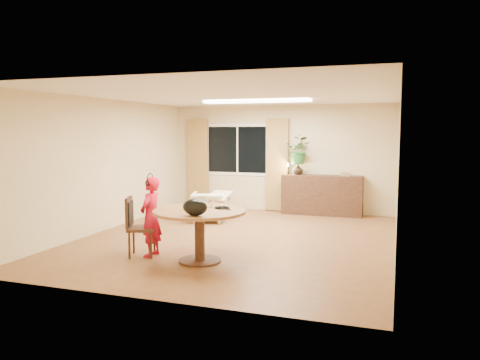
# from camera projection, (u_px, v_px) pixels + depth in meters

# --- Properties ---
(floor) EXTENTS (6.50, 6.50, 0.00)m
(floor) POSITION_uv_depth(u_px,v_px,m) (237.00, 239.00, 8.55)
(floor) COLOR brown
(floor) RESTS_ON ground
(ceiling) EXTENTS (6.50, 6.50, 0.00)m
(ceiling) POSITION_uv_depth(u_px,v_px,m) (237.00, 95.00, 8.28)
(ceiling) COLOR white
(ceiling) RESTS_ON wall_back
(wall_back) EXTENTS (5.50, 0.00, 5.50)m
(wall_back) POSITION_uv_depth(u_px,v_px,m) (280.00, 158.00, 11.48)
(wall_back) COLOR tan
(wall_back) RESTS_ON floor
(wall_left) EXTENTS (0.00, 6.50, 6.50)m
(wall_left) POSITION_uv_depth(u_px,v_px,m) (106.00, 165.00, 9.29)
(wall_left) COLOR tan
(wall_left) RESTS_ON floor
(wall_right) EXTENTS (0.00, 6.50, 6.50)m
(wall_right) POSITION_uv_depth(u_px,v_px,m) (398.00, 173.00, 7.54)
(wall_right) COLOR tan
(wall_right) RESTS_ON floor
(window) EXTENTS (1.70, 0.03, 1.30)m
(window) POSITION_uv_depth(u_px,v_px,m) (237.00, 150.00, 11.79)
(window) COLOR white
(window) RESTS_ON wall_back
(curtain_left) EXTENTS (0.55, 0.08, 2.25)m
(curtain_left) POSITION_uv_depth(u_px,v_px,m) (198.00, 163.00, 12.09)
(curtain_left) COLOR olive
(curtain_left) RESTS_ON wall_back
(curtain_right) EXTENTS (0.55, 0.08, 2.25)m
(curtain_right) POSITION_uv_depth(u_px,v_px,m) (277.00, 165.00, 11.42)
(curtain_right) COLOR olive
(curtain_right) RESTS_ON wall_back
(ceiling_panel) EXTENTS (2.20, 0.35, 0.05)m
(ceiling_panel) POSITION_uv_depth(u_px,v_px,m) (256.00, 101.00, 9.41)
(ceiling_panel) COLOR white
(ceiling_panel) RESTS_ON ceiling
(dining_table) EXTENTS (1.39, 1.39, 0.79)m
(dining_table) POSITION_uv_depth(u_px,v_px,m) (200.00, 221.00, 7.00)
(dining_table) COLOR brown
(dining_table) RESTS_ON floor
(dining_chair) EXTENTS (0.56, 0.54, 0.94)m
(dining_chair) POSITION_uv_depth(u_px,v_px,m) (142.00, 227.00, 7.34)
(dining_chair) COLOR black
(dining_chair) RESTS_ON floor
(child) EXTENTS (0.46, 0.30, 1.26)m
(child) POSITION_uv_depth(u_px,v_px,m) (151.00, 217.00, 7.33)
(child) COLOR red
(child) RESTS_ON floor
(laptop) EXTENTS (0.34, 0.24, 0.22)m
(laptop) POSITION_uv_depth(u_px,v_px,m) (194.00, 202.00, 7.02)
(laptop) COLOR #B7B7BC
(laptop) RESTS_ON dining_table
(tumbler) EXTENTS (0.09, 0.09, 0.10)m
(tumbler) POSITION_uv_depth(u_px,v_px,m) (210.00, 204.00, 7.21)
(tumbler) COLOR white
(tumbler) RESTS_ON dining_table
(wine_glass) EXTENTS (0.08, 0.08, 0.19)m
(wine_glass) POSITION_uv_depth(u_px,v_px,m) (229.00, 204.00, 6.98)
(wine_glass) COLOR white
(wine_glass) RESTS_ON dining_table
(pot_lid) EXTENTS (0.26, 0.26, 0.04)m
(pot_lid) POSITION_uv_depth(u_px,v_px,m) (222.00, 207.00, 7.12)
(pot_lid) COLOR white
(pot_lid) RESTS_ON dining_table
(handbag) EXTENTS (0.37, 0.23, 0.24)m
(handbag) POSITION_uv_depth(u_px,v_px,m) (195.00, 207.00, 6.50)
(handbag) COLOR black
(handbag) RESTS_ON dining_table
(armchair) EXTENTS (0.86, 0.87, 0.65)m
(armchair) POSITION_uv_depth(u_px,v_px,m) (208.00, 207.00, 10.18)
(armchair) COLOR beige
(armchair) RESTS_ON floor
(throw) EXTENTS (0.49, 0.59, 0.03)m
(throw) POSITION_uv_depth(u_px,v_px,m) (219.00, 192.00, 10.06)
(throw) COLOR beige
(throw) RESTS_ON armchair
(sideboard) EXTENTS (1.87, 0.46, 0.93)m
(sideboard) POSITION_uv_depth(u_px,v_px,m) (322.00, 195.00, 11.00)
(sideboard) COLOR black
(sideboard) RESTS_ON floor
(vase) EXTENTS (0.25, 0.25, 0.25)m
(vase) POSITION_uv_depth(u_px,v_px,m) (298.00, 169.00, 11.12)
(vase) COLOR black
(vase) RESTS_ON sideboard
(bouquet) EXTENTS (0.66, 0.60, 0.66)m
(bouquet) POSITION_uv_depth(u_px,v_px,m) (299.00, 150.00, 11.06)
(bouquet) COLOR #306D28
(bouquet) RESTS_ON vase
(book_stack) EXTENTS (0.23, 0.18, 0.09)m
(book_stack) POSITION_uv_depth(u_px,v_px,m) (346.00, 174.00, 10.77)
(book_stack) COLOR #876244
(book_stack) RESTS_ON sideboard
(desk_lamp) EXTENTS (0.16, 0.16, 0.32)m
(desk_lamp) POSITION_uv_depth(u_px,v_px,m) (288.00, 168.00, 11.14)
(desk_lamp) COLOR black
(desk_lamp) RESTS_ON sideboard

